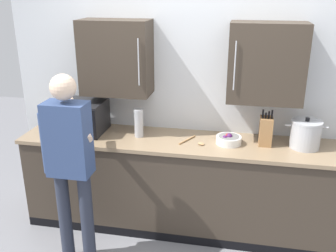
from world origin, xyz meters
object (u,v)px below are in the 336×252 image
(wooden_spoon, at_px, (194,142))
(person_figure, at_px, (69,156))
(microwave_oven, at_px, (76,117))
(knife_block, at_px, (266,131))
(thermos_flask, at_px, (139,123))
(stock_pot, at_px, (306,134))
(fruit_bowl, at_px, (229,139))

(wooden_spoon, xyz_separation_m, person_figure, (-0.92, -0.62, 0.05))
(microwave_oven, distance_m, person_figure, 0.73)
(knife_block, bearing_deg, person_figure, -155.54)
(wooden_spoon, height_order, person_figure, person_figure)
(wooden_spoon, relative_size, person_figure, 0.14)
(thermos_flask, distance_m, knife_block, 1.16)
(knife_block, distance_m, person_figure, 1.70)
(thermos_flask, xyz_separation_m, person_figure, (-0.39, -0.67, -0.07))
(person_figure, bearing_deg, knife_block, 24.46)
(knife_block, height_order, person_figure, person_figure)
(microwave_oven, height_order, thermos_flask, microwave_oven)
(stock_pot, distance_m, knife_block, 0.34)
(stock_pot, relative_size, person_figure, 0.22)
(knife_block, bearing_deg, wooden_spoon, -172.56)
(stock_pot, bearing_deg, person_figure, -159.55)
(thermos_flask, distance_m, person_figure, 0.78)
(microwave_oven, distance_m, stock_pot, 2.13)
(stock_pot, relative_size, thermos_flask, 1.33)
(wooden_spoon, xyz_separation_m, stock_pot, (0.97, 0.08, 0.11))
(person_figure, bearing_deg, thermos_flask, 60.00)
(fruit_bowl, distance_m, person_figure, 1.39)
(stock_pot, bearing_deg, microwave_oven, -179.60)
(wooden_spoon, height_order, knife_block, knife_block)
(thermos_flask, bearing_deg, knife_block, 1.48)
(fruit_bowl, height_order, person_figure, person_figure)
(fruit_bowl, bearing_deg, microwave_oven, 178.81)
(thermos_flask, bearing_deg, wooden_spoon, -5.65)
(microwave_oven, height_order, knife_block, knife_block)
(fruit_bowl, bearing_deg, wooden_spoon, -173.27)
(microwave_oven, xyz_separation_m, stock_pot, (2.13, 0.01, -0.03))
(microwave_oven, height_order, stock_pot, microwave_oven)
(knife_block, bearing_deg, fruit_bowl, -171.88)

